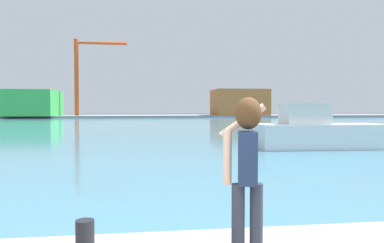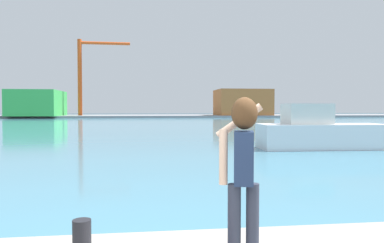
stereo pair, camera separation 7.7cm
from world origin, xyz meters
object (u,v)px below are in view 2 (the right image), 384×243
object	(u,v)px
warehouse_left	(37,103)
port_crane	(86,69)
harbor_bollard	(82,235)
person_photographer	(243,161)
boat_moored	(319,132)
warehouse_right	(242,102)

from	to	relation	value
warehouse_left	port_crane	bearing A→B (deg)	14.34
harbor_bollard	port_crane	bearing A→B (deg)	98.36
person_photographer	boat_moored	distance (m)	17.59
port_crane	warehouse_right	bearing A→B (deg)	-2.18
person_photographer	warehouse_left	size ratio (longest dim) A/B	0.12
boat_moored	warehouse_left	world-z (taller)	warehouse_left
warehouse_left	port_crane	size ratio (longest dim) A/B	0.77
warehouse_left	warehouse_right	distance (m)	48.52
person_photographer	harbor_bollard	bearing A→B (deg)	88.50
person_photographer	port_crane	xyz separation A→B (m)	(-14.65, 88.31, 9.91)
boat_moored	warehouse_left	size ratio (longest dim) A/B	0.49
warehouse_right	port_crane	size ratio (longest dim) A/B	0.71
boat_moored	warehouse_left	xyz separation A→B (m)	(-33.58, 70.21, 2.47)
person_photographer	boat_moored	xyz separation A→B (m)	(8.43, 15.42, -0.75)
boat_moored	port_crane	xyz separation A→B (m)	(-23.08, 72.90, 10.66)
boat_moored	warehouse_right	bearing A→B (deg)	80.79
warehouse_right	harbor_bollard	bearing A→B (deg)	-106.21
warehouse_left	warehouse_right	bearing A→B (deg)	1.46
person_photographer	warehouse_left	world-z (taller)	warehouse_left
person_photographer	warehouse_left	distance (m)	89.26
warehouse_left	warehouse_right	world-z (taller)	warehouse_right
harbor_bollard	person_photographer	bearing A→B (deg)	-16.30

